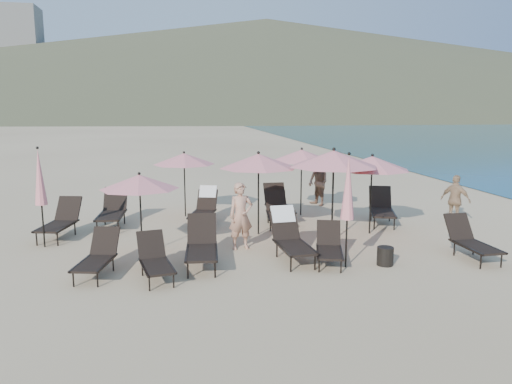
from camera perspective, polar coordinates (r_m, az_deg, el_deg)
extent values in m
plane|color=#D6BA8C|center=(11.36, 5.22, -8.44)|extent=(800.00, 800.00, 0.00)
cone|color=brown|center=(317.59, 1.22, 14.30)|extent=(690.00, 690.00, 55.00)
cone|color=brown|center=(391.44, 19.65, 11.23)|extent=(280.00, 280.00, 32.00)
cube|color=beige|center=(264.83, -25.66, 13.45)|extent=(22.00, 18.00, 48.00)
cube|color=beige|center=(323.50, -18.16, 12.23)|extent=(18.00, 16.00, 38.00)
cube|color=black|center=(10.96, -18.09, -7.80)|extent=(0.81, 1.22, 0.05)
cube|color=black|center=(11.56, -16.86, -5.38)|extent=(0.66, 0.54, 0.58)
cylinder|color=black|center=(10.69, -20.16, -9.33)|extent=(0.03, 0.03, 0.32)
cylinder|color=black|center=(11.54, -18.33, -7.80)|extent=(0.03, 0.03, 0.32)
cylinder|color=black|center=(10.51, -17.67, -9.51)|extent=(0.03, 0.03, 0.32)
cylinder|color=black|center=(11.38, -16.01, -7.93)|extent=(0.03, 0.03, 0.32)
cube|color=black|center=(11.10, -19.38, -7.60)|extent=(0.31, 1.24, 0.04)
cube|color=black|center=(10.91, -16.61, -7.76)|extent=(0.31, 1.24, 0.04)
cube|color=black|center=(10.46, -11.22, -8.39)|extent=(0.76, 1.18, 0.05)
cube|color=black|center=(11.08, -11.92, -5.91)|extent=(0.63, 0.51, 0.56)
cylinder|color=black|center=(10.05, -12.09, -10.18)|extent=(0.03, 0.03, 0.31)
cylinder|color=black|center=(10.93, -12.86, -8.54)|extent=(0.03, 0.03, 0.31)
cylinder|color=black|center=(10.13, -9.40, -9.93)|extent=(0.03, 0.03, 0.31)
cylinder|color=black|center=(11.00, -10.39, -8.33)|extent=(0.03, 0.03, 0.31)
cube|color=black|center=(10.46, -12.75, -8.39)|extent=(0.26, 1.22, 0.04)
cube|color=black|center=(10.55, -9.78, -8.14)|extent=(0.26, 1.22, 0.04)
cube|color=black|center=(11.04, -6.23, -6.94)|extent=(0.78, 1.36, 0.05)
cube|color=black|center=(11.80, -6.20, -4.21)|extent=(0.71, 0.55, 0.67)
cylinder|color=black|center=(10.59, -7.80, -8.82)|extent=(0.04, 0.04, 0.37)
cylinder|color=black|center=(11.66, -7.57, -7.05)|extent=(0.04, 0.04, 0.37)
cylinder|color=black|center=(10.58, -4.71, -8.78)|extent=(0.04, 0.04, 0.37)
cylinder|color=black|center=(11.65, -4.77, -7.01)|extent=(0.04, 0.04, 0.37)
cube|color=black|center=(11.10, -7.93, -6.82)|extent=(0.17, 1.47, 0.04)
cube|color=black|center=(11.09, -4.53, -6.77)|extent=(0.17, 1.47, 0.04)
cube|color=black|center=(11.43, 4.53, -6.37)|extent=(0.73, 1.31, 0.05)
cube|color=black|center=(12.13, 3.29, -3.85)|extent=(0.69, 0.52, 0.66)
cylinder|color=black|center=(10.92, 4.00, -8.20)|extent=(0.04, 0.04, 0.36)
cylinder|color=black|center=(11.92, 2.40, -6.61)|extent=(0.04, 0.04, 0.36)
cylinder|color=black|center=(11.09, 6.75, -7.95)|extent=(0.04, 0.04, 0.36)
cylinder|color=black|center=(12.08, 4.94, -6.42)|extent=(0.04, 0.04, 0.36)
cube|color=black|center=(11.38, 2.92, -6.36)|extent=(0.13, 1.43, 0.04)
cube|color=black|center=(11.57, 5.96, -6.13)|extent=(0.13, 1.43, 0.04)
cube|color=white|center=(12.22, 3.10, -2.54)|extent=(0.59, 0.33, 0.40)
cube|color=black|center=(11.34, 8.39, -6.88)|extent=(0.84, 1.19, 0.04)
cube|color=black|center=(11.97, 8.29, -4.66)|extent=(0.65, 0.55, 0.56)
cylinder|color=black|center=(10.95, 7.23, -8.35)|extent=(0.03, 0.03, 0.31)
cylinder|color=black|center=(11.83, 7.15, -6.94)|extent=(0.03, 0.03, 0.31)
cylinder|color=black|center=(10.97, 9.69, -8.37)|extent=(0.03, 0.03, 0.31)
cylinder|color=black|center=(11.85, 9.42, -6.97)|extent=(0.03, 0.03, 0.31)
cube|color=black|center=(11.37, 7.02, -6.75)|extent=(0.38, 1.17, 0.04)
cube|color=black|center=(11.40, 9.75, -6.78)|extent=(0.38, 1.17, 0.04)
cube|color=black|center=(12.61, 24.03, -5.78)|extent=(0.62, 1.19, 0.05)
cube|color=black|center=(13.17, 22.15, -3.70)|extent=(0.62, 0.45, 0.61)
cylinder|color=black|center=(12.13, 24.30, -7.28)|extent=(0.04, 0.04, 0.33)
cylinder|color=black|center=(12.93, 21.71, -6.06)|extent=(0.04, 0.04, 0.33)
cylinder|color=black|center=(12.43, 26.24, -7.03)|extent=(0.04, 0.04, 0.33)
cylinder|color=black|center=(13.21, 23.60, -5.86)|extent=(0.04, 0.04, 0.33)
cube|color=black|center=(12.48, 22.78, -5.80)|extent=(0.06, 1.33, 0.04)
cube|color=black|center=(12.81, 24.99, -5.56)|extent=(0.06, 1.33, 0.04)
cube|color=black|center=(14.34, -21.91, -3.70)|extent=(0.93, 1.39, 0.05)
cube|color=black|center=(15.03, -20.64, -1.79)|extent=(0.75, 0.62, 0.66)
cylinder|color=black|center=(14.04, -23.79, -4.91)|extent=(0.04, 0.04, 0.36)
cylinder|color=black|center=(14.99, -21.93, -3.87)|extent=(0.04, 0.04, 0.36)
cylinder|color=black|center=(13.80, -21.74, -5.01)|extent=(0.04, 0.04, 0.36)
cylinder|color=black|center=(14.77, -19.99, -3.95)|extent=(0.04, 0.04, 0.36)
cube|color=black|center=(14.52, -22.97, -3.56)|extent=(0.37, 1.40, 0.04)
cube|color=black|center=(14.25, -20.67, -3.65)|extent=(0.37, 1.40, 0.04)
cube|color=black|center=(15.09, -16.26, -2.63)|extent=(0.79, 1.39, 0.06)
cube|color=black|center=(15.90, -15.77, -0.77)|extent=(0.73, 0.56, 0.69)
cylinder|color=black|center=(14.66, -17.72, -3.88)|extent=(0.04, 0.04, 0.38)
cylinder|color=black|center=(15.76, -16.90, -2.89)|extent=(0.04, 0.04, 0.38)
cylinder|color=black|center=(14.55, -15.48, -3.87)|extent=(0.04, 0.04, 0.38)
cylinder|color=black|center=(15.66, -14.81, -2.87)|extent=(0.04, 0.04, 0.38)
cube|color=black|center=(15.21, -17.47, -2.56)|extent=(0.15, 1.51, 0.04)
cube|color=black|center=(15.09, -14.98, -2.53)|extent=(0.15, 1.51, 0.04)
cube|color=black|center=(14.96, -6.22, -2.57)|extent=(0.93, 1.32, 0.05)
cube|color=black|center=(15.66, -5.61, -0.89)|extent=(0.72, 0.61, 0.61)
cylinder|color=black|center=(14.58, -7.61, -3.64)|extent=(0.04, 0.04, 0.34)
cylinder|color=black|center=(15.55, -6.71, -2.77)|extent=(0.04, 0.04, 0.34)
cylinder|color=black|center=(14.47, -5.63, -3.71)|extent=(0.04, 0.04, 0.34)
cylinder|color=black|center=(15.45, -4.85, -2.82)|extent=(0.04, 0.04, 0.34)
cube|color=black|center=(15.07, -7.28, -2.46)|extent=(0.42, 1.30, 0.04)
cube|color=black|center=(14.94, -5.06, -2.52)|extent=(0.42, 1.30, 0.04)
cube|color=white|center=(15.76, -5.51, 0.04)|extent=(0.59, 0.42, 0.37)
cube|color=black|center=(15.43, 2.79, -1.98)|extent=(0.71, 1.34, 0.06)
cube|color=black|center=(16.22, 2.14, -0.21)|extent=(0.69, 0.51, 0.68)
cylinder|color=black|center=(14.88, 2.14, -3.21)|extent=(0.04, 0.04, 0.38)
cylinder|color=black|center=(15.97, 1.33, -2.29)|extent=(0.04, 0.04, 0.38)
cylinder|color=black|center=(15.01, 4.30, -3.12)|extent=(0.04, 0.04, 0.38)
cylinder|color=black|center=(16.09, 3.35, -2.21)|extent=(0.04, 0.04, 0.38)
cube|color=black|center=(15.41, 1.54, -1.94)|extent=(0.07, 1.49, 0.04)
cube|color=black|center=(15.55, 3.94, -1.86)|extent=(0.07, 1.49, 0.04)
cube|color=black|center=(14.74, 2.51, -2.72)|extent=(0.77, 1.25, 0.05)
cube|color=black|center=(15.45, 2.27, -1.02)|extent=(0.67, 0.53, 0.61)
cylinder|color=black|center=(14.28, 1.65, -3.86)|extent=(0.04, 0.04, 0.33)
cylinder|color=black|center=(15.26, 1.38, -2.95)|extent=(0.04, 0.04, 0.33)
cylinder|color=black|center=(14.32, 3.70, -3.83)|extent=(0.04, 0.04, 0.33)
cylinder|color=black|center=(15.31, 3.30, -2.93)|extent=(0.04, 0.04, 0.33)
cube|color=black|center=(14.76, 1.35, -2.65)|extent=(0.22, 1.32, 0.04)
cube|color=black|center=(14.81, 3.64, -2.63)|extent=(0.22, 1.32, 0.04)
cube|color=black|center=(15.40, 14.26, -2.34)|extent=(1.05, 1.44, 0.05)
cube|color=black|center=(16.19, 13.99, -0.58)|extent=(0.79, 0.68, 0.67)
cylinder|color=black|center=(14.89, 13.37, -3.49)|extent=(0.04, 0.04, 0.37)
cylinder|color=black|center=(15.97, 13.02, -2.56)|extent=(0.04, 0.04, 0.37)
cylinder|color=black|center=(14.95, 15.52, -3.53)|extent=(0.04, 0.04, 0.37)
cylinder|color=black|center=(16.03, 15.02, -2.60)|extent=(0.04, 0.04, 0.37)
cube|color=black|center=(15.42, 13.04, -2.23)|extent=(0.50, 1.40, 0.04)
cube|color=black|center=(15.49, 15.44, -2.28)|extent=(0.50, 1.40, 0.04)
cylinder|color=black|center=(12.23, -13.02, -2.78)|extent=(0.04, 0.04, 1.87)
cone|color=#D87D7A|center=(12.08, -13.18, 1.15)|extent=(1.87, 1.87, 0.34)
sphere|color=black|center=(12.05, -13.21, 2.07)|extent=(0.07, 0.07, 0.07)
cylinder|color=black|center=(13.78, 0.28, -0.47)|extent=(0.05, 0.05, 2.16)
cone|color=#D87D7A|center=(13.64, 0.28, 3.57)|extent=(2.16, 2.16, 0.39)
sphere|color=black|center=(13.62, 0.28, 4.52)|extent=(0.08, 0.08, 0.08)
cylinder|color=black|center=(13.15, 8.75, -0.75)|extent=(0.05, 0.05, 2.32)
cone|color=#D87D7A|center=(13.00, 8.88, 3.79)|extent=(2.32, 2.32, 0.42)
sphere|color=black|center=(12.97, 8.90, 4.86)|extent=(0.09, 0.09, 0.09)
cylinder|color=black|center=(16.18, -8.15, 0.64)|extent=(0.04, 0.04, 1.97)
cone|color=#D87D7A|center=(16.06, -8.22, 3.78)|extent=(1.97, 1.97, 0.36)
sphere|color=black|center=(16.04, -8.24, 4.51)|extent=(0.07, 0.07, 0.07)
cylinder|color=black|center=(16.26, 5.18, 0.91)|extent=(0.04, 0.04, 2.06)
cone|color=#D87D7A|center=(16.14, 5.24, 4.19)|extent=(2.06, 2.06, 0.37)
sphere|color=black|center=(16.12, 5.25, 4.95)|extent=(0.08, 0.08, 0.08)
cylinder|color=black|center=(14.23, 12.98, -0.54)|extent=(0.04, 0.04, 2.09)
cone|color=#D87D7A|center=(14.09, 13.13, 3.24)|extent=(2.09, 2.09, 0.38)
sphere|color=black|center=(14.07, 13.17, 4.13)|extent=(0.08, 0.08, 0.08)
cylinder|color=black|center=(11.25, 10.28, -5.80)|extent=(0.04, 0.04, 1.10)
cone|color=#D87D7A|center=(10.98, 10.48, 0.51)|extent=(0.30, 0.30, 1.41)
sphere|color=black|center=(10.88, 10.60, 4.32)|extent=(0.07, 0.07, 0.07)
cylinder|color=black|center=(13.73, -23.14, -3.60)|extent=(0.04, 0.04, 1.10)
cone|color=#D87D7A|center=(13.51, -23.50, 1.57)|extent=(0.30, 0.30, 1.40)
sphere|color=black|center=(13.43, -23.72, 4.65)|extent=(0.07, 0.07, 0.07)
cylinder|color=black|center=(11.52, -11.70, -7.17)|extent=(0.38, 0.38, 0.45)
cylinder|color=black|center=(11.69, 14.55, -7.11)|extent=(0.37, 0.37, 0.42)
imported|color=tan|center=(12.43, -1.74, -2.76)|extent=(0.66, 0.48, 1.69)
imported|color=#8D6249|center=(17.94, 7.11, 1.08)|extent=(0.88, 0.98, 1.66)
imported|color=tan|center=(16.05, 21.84, -0.87)|extent=(0.83, 0.94, 1.52)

